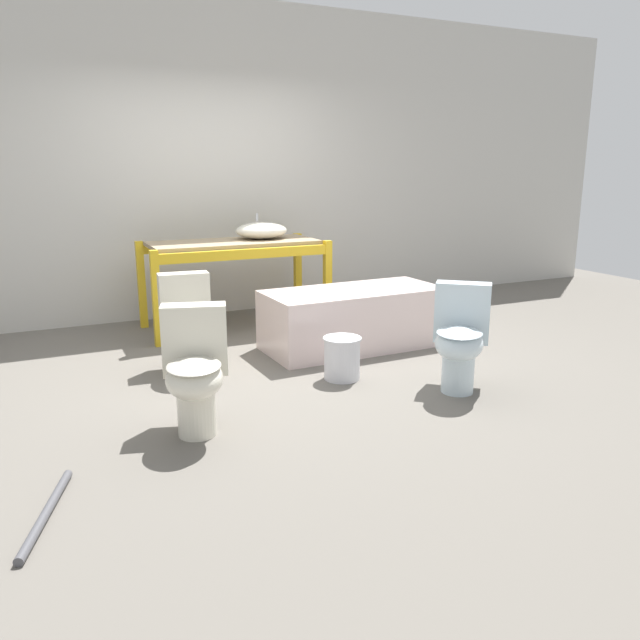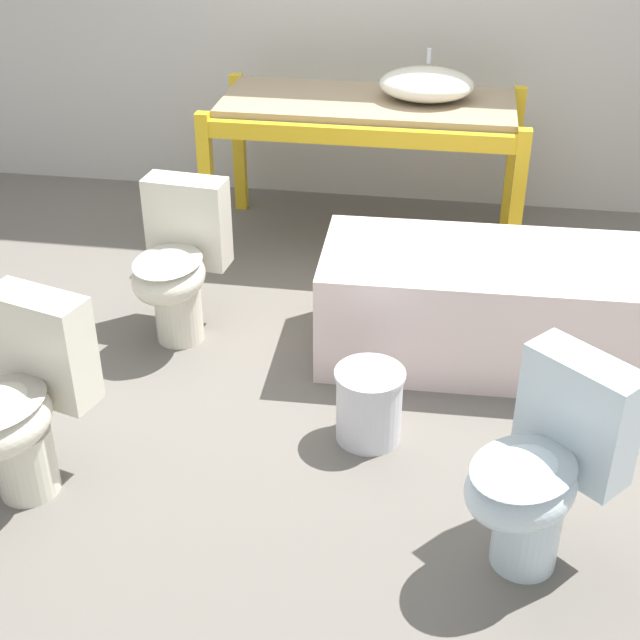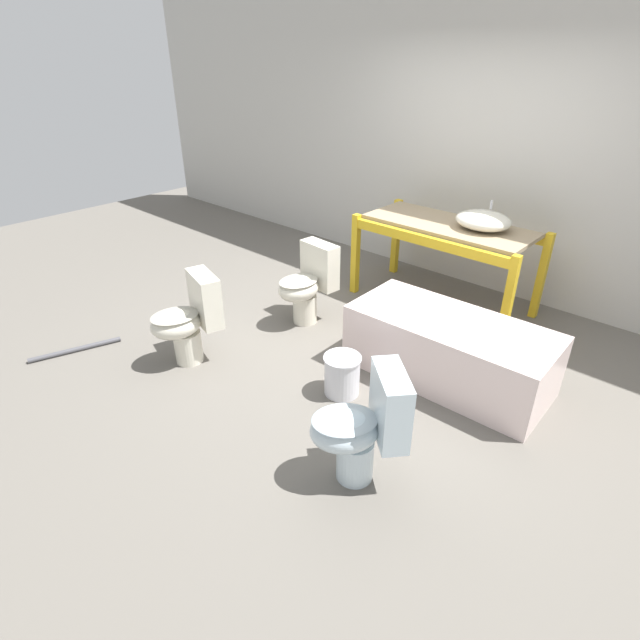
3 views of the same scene
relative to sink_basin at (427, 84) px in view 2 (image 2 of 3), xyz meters
name	(u,v)px [view 2 (image 2 of 3)]	position (x,y,z in m)	size (l,w,h in m)	color
ground_plane	(321,341)	(-0.39, -1.20, -0.94)	(12.00, 12.00, 0.00)	#666059
shelving_rack	(367,122)	(-0.31, -0.06, -0.21)	(1.73, 0.81, 0.85)	gold
sink_basin	(427,84)	(0.00, 0.00, 0.00)	(0.51, 0.44, 0.24)	silver
bathtub_main	(492,299)	(0.41, -1.18, -0.64)	(1.58, 0.74, 0.52)	silver
toilet_near	(542,469)	(0.56, -2.47, -0.55)	(0.63, 0.65, 0.75)	silver
toilet_far	(21,401)	(-1.30, -2.39, -0.55)	(0.50, 0.63, 0.75)	silver
toilet_extra	(178,263)	(-1.06, -1.24, -0.55)	(0.41, 0.58, 0.75)	silver
bucket_white	(369,403)	(-0.08, -1.90, -0.77)	(0.29, 0.29, 0.32)	silver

